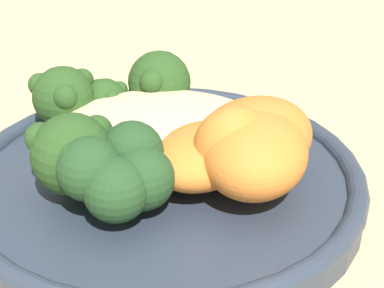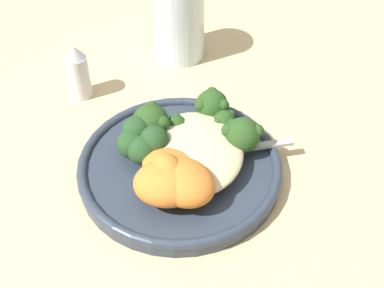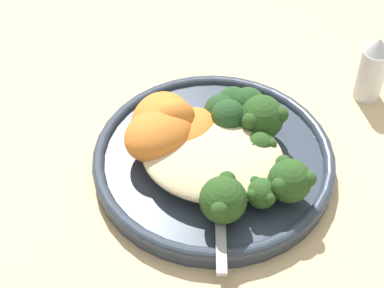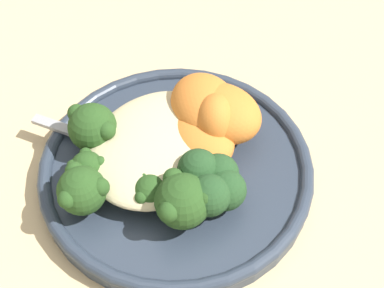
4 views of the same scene
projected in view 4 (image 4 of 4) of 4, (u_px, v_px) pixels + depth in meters
ground_plane at (172, 160)px, 0.57m from camera, size 4.00×4.00×0.00m
plate at (176, 171)px, 0.55m from camera, size 0.23×0.23×0.02m
quinoa_mound at (157, 146)px, 0.53m from camera, size 0.13×0.11×0.03m
broccoli_stalk_0 at (102, 130)px, 0.54m from camera, size 0.07×0.10×0.04m
broccoli_stalk_1 at (120, 160)px, 0.53m from camera, size 0.10×0.08×0.03m
broccoli_stalk_2 at (98, 184)px, 0.50m from camera, size 0.12×0.06×0.04m
broccoli_stalk_3 at (158, 180)px, 0.51m from camera, size 0.09×0.03×0.03m
broccoli_stalk_4 at (183, 194)px, 0.49m from camera, size 0.10×0.08×0.04m
sweet_potato_chunk_0 at (201, 138)px, 0.54m from camera, size 0.07×0.08×0.03m
sweet_potato_chunk_1 at (215, 120)px, 0.54m from camera, size 0.06×0.05×0.05m
sweet_potato_chunk_2 at (222, 113)px, 0.54m from camera, size 0.06×0.07×0.04m
sweet_potato_chunk_3 at (205, 106)px, 0.55m from camera, size 0.09×0.09×0.04m
kale_tuft at (209, 184)px, 0.50m from camera, size 0.06×0.06×0.04m
spoon at (107, 142)px, 0.55m from camera, size 0.04×0.10×0.01m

